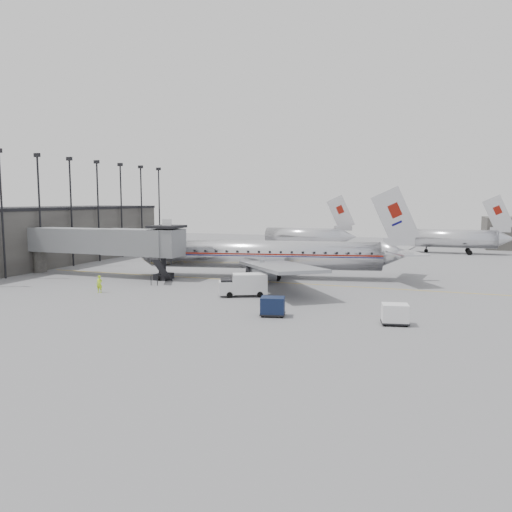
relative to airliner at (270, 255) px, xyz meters
The scene contains 12 objects.
ground 9.75m from the airliner, 102.38° to the right, with size 160.00×160.00×0.00m, color slate.
terminal 36.04m from the airliner, behind, with size 12.00×46.00×8.00m, color #373432.
apron_line 4.29m from the airliner, 72.35° to the right, with size 0.15×60.00×0.01m, color gold.
jet_bridge 19.50m from the airliner, 163.69° to the right, with size 21.00×6.20×7.10m.
floodlight_masts 30.28m from the airliner, behind, with size 0.90×42.25×15.25m.
distant_aircraft_near 33.09m from the airliner, 96.59° to the left, with size 16.39×3.20×10.26m.
distant_aircraft_mid 43.04m from the airliner, 58.94° to the left, with size 16.39×3.20×10.26m.
airliner is the anchor object (origin of this frame).
service_van 12.18m from the airliner, 84.22° to the right, with size 4.95×3.55×2.18m.
baggage_cart_navy 20.27m from the airliner, 71.47° to the right, with size 2.25×1.88×1.55m.
baggage_cart_white 24.65m from the airliner, 49.72° to the right, with size 2.25×1.88×1.57m.
ramp_worker 20.14m from the airliner, 131.01° to the right, with size 0.64×0.42×1.76m, color #BEF31C.
Camera 1 is at (20.20, -47.52, 9.27)m, focal length 35.00 mm.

